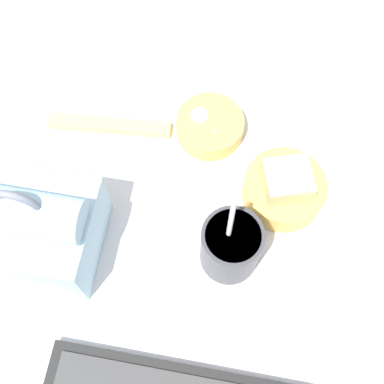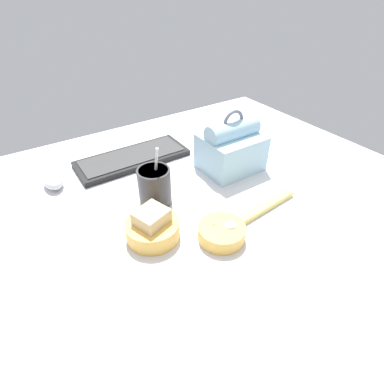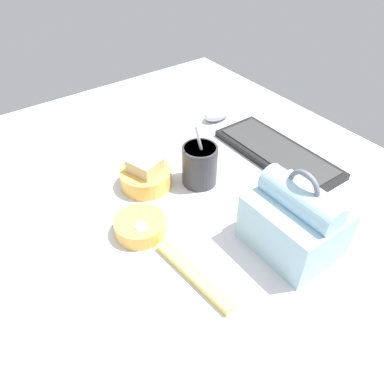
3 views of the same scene
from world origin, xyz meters
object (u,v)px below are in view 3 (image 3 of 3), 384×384
object	(u,v)px
keyboard	(277,153)
lunch_bag	(295,221)
computer_mouse	(217,114)
chopstick_case	(194,275)
soup_cup	(200,164)
bento_bowl_sandwich	(146,176)
bento_bowl_snacks	(141,226)

from	to	relation	value
keyboard	lunch_bag	bearing A→B (deg)	-41.42
keyboard	computer_mouse	bearing A→B (deg)	-178.20
lunch_bag	chopstick_case	world-z (taller)	lunch_bag
keyboard	chopstick_case	xyz separation A→B (cm)	(18.83, -41.98, -0.22)
computer_mouse	soup_cup	bearing A→B (deg)	-47.01
soup_cup	chopstick_case	size ratio (longest dim) A/B	0.84
computer_mouse	bento_bowl_sandwich	bearing A→B (deg)	-66.91
soup_cup	bento_bowl_snacks	xyz separation A→B (cm)	(6.50, -20.50, -3.40)
bento_bowl_sandwich	keyboard	bearing A→B (deg)	73.23
soup_cup	bento_bowl_snacks	bearing A→B (deg)	-72.42
lunch_bag	soup_cup	world-z (taller)	lunch_bag
keyboard	lunch_bag	xyz separation A→B (cm)	(23.78, -20.98, 5.94)
soup_cup	computer_mouse	size ratio (longest dim) A/B	1.90
bento_bowl_sandwich	soup_cup	bearing A→B (deg)	59.50
bento_bowl_sandwich	lunch_bag	bearing A→B (deg)	22.10
lunch_bag	bento_bowl_sandwich	xyz separation A→B (cm)	(-34.30, -13.93, -4.08)
bento_bowl_sandwich	bento_bowl_snacks	bearing A→B (deg)	-34.78
keyboard	chopstick_case	world-z (taller)	keyboard
soup_cup	bento_bowl_sandwich	xyz separation A→B (cm)	(-6.68, -11.35, -2.46)
computer_mouse	chopstick_case	world-z (taller)	computer_mouse
keyboard	lunch_bag	distance (cm)	32.27
lunch_bag	chopstick_case	distance (cm)	22.44
keyboard	bento_bowl_snacks	world-z (taller)	bento_bowl_snacks
lunch_bag	bento_bowl_sandwich	distance (cm)	37.25
bento_bowl_sandwich	bento_bowl_snacks	world-z (taller)	bento_bowl_sandwich
bento_bowl_sandwich	bento_bowl_snacks	xyz separation A→B (cm)	(13.18, -9.15, -0.94)
soup_cup	computer_mouse	distance (cm)	31.32
soup_cup	bento_bowl_sandwich	bearing A→B (deg)	-120.50
bento_bowl_sandwich	chopstick_case	xyz separation A→B (cm)	(29.35, -7.07, -2.07)
soup_cup	chopstick_case	distance (cm)	29.55
soup_cup	bento_bowl_sandwich	distance (cm)	13.40
keyboard	computer_mouse	size ratio (longest dim) A/B	4.00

